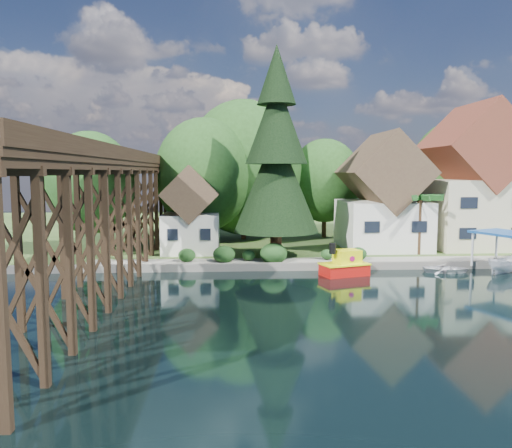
# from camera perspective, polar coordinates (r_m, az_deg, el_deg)

# --- Properties ---
(ground) EXTENTS (140.00, 140.00, 0.00)m
(ground) POSITION_cam_1_polar(r_m,az_deg,el_deg) (32.49, 10.60, -7.96)
(ground) COLOR black
(ground) RESTS_ON ground
(bank) EXTENTS (140.00, 52.00, 0.50)m
(bank) POSITION_cam_1_polar(r_m,az_deg,el_deg) (65.49, 3.52, -0.61)
(bank) COLOR #304D1F
(bank) RESTS_ON ground
(seawall) EXTENTS (60.00, 0.40, 0.62)m
(seawall) POSITION_cam_1_polar(r_m,az_deg,el_deg) (41.01, 13.39, -4.66)
(seawall) COLOR slate
(seawall) RESTS_ON ground
(promenade) EXTENTS (50.00, 2.60, 0.06)m
(promenade) POSITION_cam_1_polar(r_m,az_deg,el_deg) (42.79, 15.47, -3.98)
(promenade) COLOR gray
(promenade) RESTS_ON bank
(trestle_bridge) EXTENTS (4.12, 44.18, 9.30)m
(trestle_bridge) POSITION_cam_1_polar(r_m,az_deg,el_deg) (36.82, -16.33, 1.97)
(trestle_bridge) COLOR black
(trestle_bridge) RESTS_ON ground
(house_left) EXTENTS (7.64, 8.64, 11.02)m
(house_left) POSITION_cam_1_polar(r_m,az_deg,el_deg) (48.92, 14.23, 2.72)
(house_left) COLOR white
(house_left) RESTS_ON bank
(house_center) EXTENTS (8.65, 9.18, 13.89)m
(house_center) POSITION_cam_1_polar(r_m,az_deg,el_deg) (52.72, 23.50, 4.02)
(house_center) COLOR beige
(house_center) RESTS_ON bank
(shed) EXTENTS (5.09, 5.40, 7.85)m
(shed) POSITION_cam_1_polar(r_m,az_deg,el_deg) (45.40, -7.44, 0.95)
(shed) COLOR white
(shed) RESTS_ON bank
(bg_trees) EXTENTS (49.90, 13.30, 10.57)m
(bg_trees) POSITION_cam_1_polar(r_m,az_deg,el_deg) (52.57, 6.28, 5.43)
(bg_trees) COLOR #382314
(bg_trees) RESTS_ON bank
(shrubs) EXTENTS (15.76, 2.47, 1.70)m
(shrubs) POSITION_cam_1_polar(r_m,az_deg,el_deg) (40.51, 1.15, -3.31)
(shrubs) COLOR #173E16
(shrubs) RESTS_ON bank
(conifer) EXTENTS (7.21, 7.21, 17.76)m
(conifer) POSITION_cam_1_polar(r_m,az_deg,el_deg) (42.36, 2.34, 7.71)
(conifer) COLOR #382314
(conifer) RESTS_ON bank
(palm_tree) EXTENTS (4.49, 4.49, 5.59)m
(palm_tree) POSITION_cam_1_polar(r_m,az_deg,el_deg) (46.05, 18.22, 2.72)
(palm_tree) COLOR #382314
(palm_tree) RESTS_ON bank
(tugboat) EXTENTS (3.95, 2.91, 2.56)m
(tugboat) POSITION_cam_1_polar(r_m,az_deg,el_deg) (38.21, 10.13, -4.67)
(tugboat) COLOR red
(tugboat) RESTS_ON ground
(boat_white_a) EXTENTS (3.79, 2.97, 0.71)m
(boat_white_a) POSITION_cam_1_polar(r_m,az_deg,el_deg) (41.51, 20.96, -4.70)
(boat_white_a) COLOR silver
(boat_white_a) RESTS_ON ground
(boat_canopy) EXTENTS (4.99, 5.82, 3.16)m
(boat_canopy) POSITION_cam_1_polar(r_m,az_deg,el_deg) (42.99, 26.84, -3.25)
(boat_canopy) COLOR white
(boat_canopy) RESTS_ON ground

